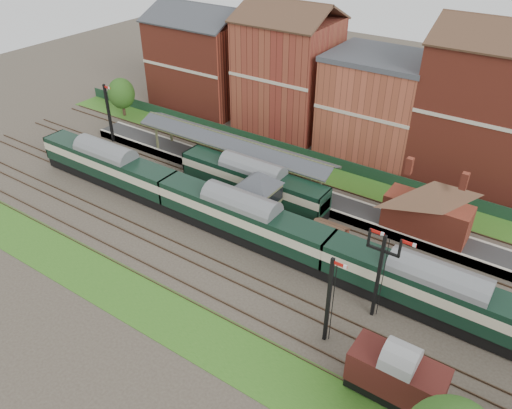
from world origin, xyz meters
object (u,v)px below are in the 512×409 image
Objects in this scene: signal_box at (259,196)px; semaphore_bracket at (380,271)px; platform_railcar at (253,181)px; dmu_train at (241,217)px; goods_van_a at (396,376)px.

semaphore_bracket reaches higher than signal_box.
signal_box is 0.34× the size of platform_railcar.
signal_box is 4.47m from platform_railcar.
semaphore_bracket is at bearing -26.56° from platform_railcar.
semaphore_bracket is (15.04, -5.75, 1.44)m from signal_box.
dmu_train is at bearing -87.08° from signal_box.
platform_railcar is at bearing 145.07° from goods_van_a.
goods_van_a is at bearing -25.27° from dmu_train.
semaphore_bracket is 0.46× the size of platform_railcar.
semaphore_bracket reaches higher than platform_railcar.
dmu_train is at bearing 154.73° from goods_van_a.
semaphore_bracket reaches higher than dmu_train.
signal_box is at bearing 92.92° from dmu_train.
dmu_train is at bearing 170.46° from semaphore_bracket.
signal_box is at bearing 159.08° from semaphore_bracket.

